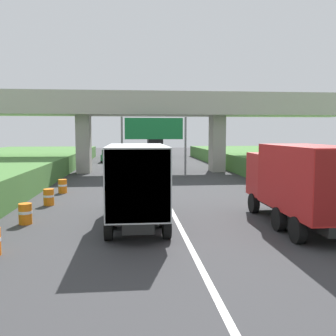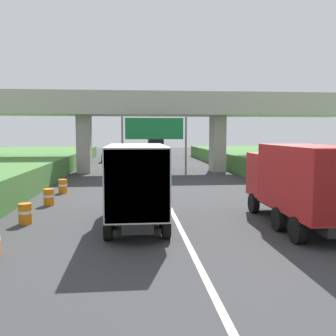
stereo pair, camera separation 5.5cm
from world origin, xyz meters
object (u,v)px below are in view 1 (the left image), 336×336
at_px(truck_black, 155,145).
at_px(car_green, 108,156).
at_px(overhead_highway_sign, 154,133).
at_px(construction_barrel_5, 63,186).
at_px(truck_red, 299,181).
at_px(construction_barrel_3, 25,214).
at_px(truck_silver, 137,180).
at_px(construction_barrel_4, 49,197).

height_order(truck_black, car_green, truck_black).
relative_size(overhead_highway_sign, construction_barrel_5, 6.53).
xyz_separation_m(truck_red, construction_barrel_3, (-11.53, 1.57, -1.47)).
bearing_deg(truck_black, truck_silver, -94.46).
bearing_deg(construction_barrel_5, overhead_highway_sign, 52.77).
xyz_separation_m(truck_red, construction_barrel_4, (-11.45, 5.75, -1.47)).
bearing_deg(truck_black, overhead_highway_sign, -93.59).
relative_size(overhead_highway_sign, truck_silver, 0.81).
height_order(truck_silver, construction_barrel_3, truck_silver).
relative_size(car_green, construction_barrel_5, 4.56).
height_order(overhead_highway_sign, truck_silver, overhead_highway_sign).
bearing_deg(overhead_highway_sign, car_green, 106.46).
distance_m(construction_barrel_4, construction_barrel_5, 4.18).
bearing_deg(truck_black, construction_barrel_3, -100.52).
xyz_separation_m(truck_black, construction_barrel_4, (-8.26, -40.78, -1.47)).
height_order(truck_red, car_green, truck_red).
height_order(car_green, construction_barrel_3, car_green).
relative_size(overhead_highway_sign, truck_black, 0.81).
bearing_deg(construction_barrel_3, truck_silver, -6.04).
xyz_separation_m(overhead_highway_sign, construction_barrel_4, (-6.51, -12.77, -3.51)).
xyz_separation_m(overhead_highway_sign, truck_black, (1.76, 28.02, -2.04)).
bearing_deg(truck_red, construction_barrel_3, 172.25).
xyz_separation_m(truck_red, truck_silver, (-6.73, 1.06, 0.00)).
xyz_separation_m(construction_barrel_3, construction_barrel_5, (0.06, 8.35, 0.00)).
bearing_deg(construction_barrel_5, truck_red, -40.86).
bearing_deg(car_green, construction_barrel_5, -92.99).
height_order(overhead_highway_sign, car_green, overhead_highway_sign).
distance_m(truck_red, car_green, 37.40).
bearing_deg(construction_barrel_3, construction_barrel_5, 89.56).
bearing_deg(truck_red, car_green, 105.68).
xyz_separation_m(overhead_highway_sign, car_green, (-5.16, 17.48, -3.11)).
bearing_deg(truck_silver, construction_barrel_5, 118.14).
bearing_deg(car_green, construction_barrel_4, -92.54).
bearing_deg(car_green, construction_barrel_3, -92.37).
height_order(construction_barrel_3, construction_barrel_4, same).
relative_size(truck_silver, construction_barrel_5, 8.11).
height_order(overhead_highway_sign, truck_red, overhead_highway_sign).
bearing_deg(construction_barrel_5, construction_barrel_4, -89.73).
relative_size(truck_red, construction_barrel_3, 8.11).
xyz_separation_m(truck_black, truck_silver, (-3.54, -45.47, 0.00)).
distance_m(truck_red, truck_silver, 6.81).
xyz_separation_m(truck_black, construction_barrel_5, (-8.28, -36.61, -1.47)).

